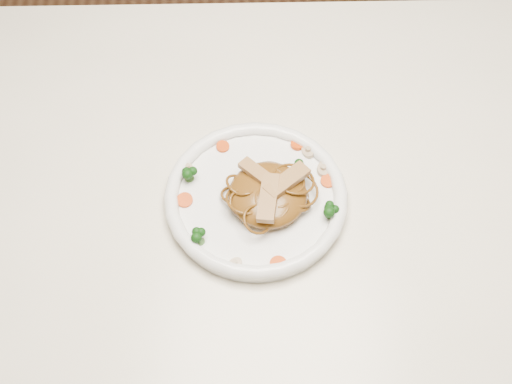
{
  "coord_description": "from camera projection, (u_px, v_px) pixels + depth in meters",
  "views": [
    {
      "loc": [
        -0.06,
        -0.53,
        1.57
      ],
      "look_at": [
        -0.05,
        -0.02,
        0.78
      ],
      "focal_mm": 47.3,
      "sensor_mm": 36.0,
      "label": 1
    }
  ],
  "objects": [
    {
      "name": "carrot_0",
      "position": [
        297.0,
        145.0,
        1.0
      ],
      "size": [
        0.03,
        0.03,
        0.0
      ],
      "primitive_type": "cylinder",
      "rotation": [
        0.0,
        0.0,
        -0.41
      ],
      "color": "#BD3706",
      "rests_on": "plate"
    },
    {
      "name": "carrot_2",
      "position": [
        328.0,
        181.0,
        0.96
      ],
      "size": [
        0.02,
        0.02,
        0.0
      ],
      "primitive_type": "cylinder",
      "rotation": [
        0.0,
        0.0,
        -0.15
      ],
      "color": "#BD3706",
      "rests_on": "plate"
    },
    {
      "name": "mushroom_1",
      "position": [
        323.0,
        169.0,
        0.97
      ],
      "size": [
        0.03,
        0.03,
        0.01
      ],
      "primitive_type": "cylinder",
      "rotation": [
        0.0,
        0.0,
        1.5
      ],
      "color": "beige",
      "rests_on": "plate"
    },
    {
      "name": "carrot_4",
      "position": [
        278.0,
        264.0,
        0.89
      ],
      "size": [
        0.03,
        0.03,
        0.0
      ],
      "primitive_type": "cylinder",
      "rotation": [
        0.0,
        0.0,
        0.16
      ],
      "color": "#BD3706",
      "rests_on": "plate"
    },
    {
      "name": "ground",
      "position": [
        276.0,
        363.0,
        1.6
      ],
      "size": [
        4.0,
        4.0,
        0.0
      ],
      "primitive_type": "plane",
      "color": "#4D2D1A",
      "rests_on": "ground"
    },
    {
      "name": "broccoli_1",
      "position": [
        189.0,
        173.0,
        0.96
      ],
      "size": [
        0.03,
        0.03,
        0.03
      ],
      "primitive_type": null,
      "rotation": [
        0.0,
        0.0,
        0.41
      ],
      "color": "#11400D",
      "rests_on": "plate"
    },
    {
      "name": "chicken_b",
      "position": [
        257.0,
        173.0,
        0.93
      ],
      "size": [
        0.05,
        0.05,
        0.01
      ],
      "primitive_type": "cube",
      "rotation": [
        0.0,
        0.0,
        2.35
      ],
      "color": "#B08053",
      "rests_on": "noodle_mound"
    },
    {
      "name": "table",
      "position": [
        286.0,
        227.0,
        1.06
      ],
      "size": [
        1.2,
        0.8,
        0.75
      ],
      "color": "#F1E6CC",
      "rests_on": "ground"
    },
    {
      "name": "mushroom_0",
      "position": [
        235.0,
        264.0,
        0.89
      ],
      "size": [
        0.03,
        0.03,
        0.01
      ],
      "primitive_type": "cylinder",
      "rotation": [
        0.0,
        0.0,
        0.63
      ],
      "color": "beige",
      "rests_on": "plate"
    },
    {
      "name": "broccoli_2",
      "position": [
        199.0,
        236.0,
        0.9
      ],
      "size": [
        0.03,
        0.03,
        0.03
      ],
      "primitive_type": null,
      "rotation": [
        0.0,
        0.0,
        0.4
      ],
      "color": "#11400D",
      "rests_on": "plate"
    },
    {
      "name": "broccoli_0",
      "position": [
        299.0,
        167.0,
        0.96
      ],
      "size": [
        0.03,
        0.03,
        0.03
      ],
      "primitive_type": null,
      "rotation": [
        0.0,
        0.0,
        0.38
      ],
      "color": "#11400D",
      "rests_on": "plate"
    },
    {
      "name": "chicken_c",
      "position": [
        268.0,
        198.0,
        0.91
      ],
      "size": [
        0.03,
        0.08,
        0.01
      ],
      "primitive_type": "cube",
      "rotation": [
        0.0,
        0.0,
        4.56
      ],
      "color": "#B08053",
      "rests_on": "noodle_mound"
    },
    {
      "name": "mushroom_2",
      "position": [
        188.0,
        168.0,
        0.97
      ],
      "size": [
        0.03,
        0.03,
        0.01
      ],
      "primitive_type": "cylinder",
      "rotation": [
        0.0,
        0.0,
        -1.08
      ],
      "color": "beige",
      "rests_on": "plate"
    },
    {
      "name": "broccoli_3",
      "position": [
        330.0,
        210.0,
        0.92
      ],
      "size": [
        0.03,
        0.03,
        0.03
      ],
      "primitive_type": null,
      "rotation": [
        0.0,
        0.0,
        -0.23
      ],
      "color": "#11400D",
      "rests_on": "plate"
    },
    {
      "name": "mushroom_3",
      "position": [
        308.0,
        151.0,
        0.99
      ],
      "size": [
        0.03,
        0.03,
        0.01
      ],
      "primitive_type": "cylinder",
      "rotation": [
        0.0,
        0.0,
        1.82
      ],
      "color": "beige",
      "rests_on": "plate"
    },
    {
      "name": "plate",
      "position": [
        256.0,
        200.0,
        0.96
      ],
      "size": [
        0.26,
        0.26,
        0.02
      ],
      "primitive_type": "cylinder",
      "rotation": [
        0.0,
        0.0,
        -0.01
      ],
      "color": "white",
      "rests_on": "table"
    },
    {
      "name": "carrot_1",
      "position": [
        185.0,
        200.0,
        0.94
      ],
      "size": [
        0.03,
        0.03,
        0.0
      ],
      "primitive_type": "cylinder",
      "rotation": [
        0.0,
        0.0,
        -0.13
      ],
      "color": "#BD3706",
      "rests_on": "plate"
    },
    {
      "name": "carrot_3",
      "position": [
        223.0,
        147.0,
        1.0
      ],
      "size": [
        0.02,
        0.02,
        0.0
      ],
      "primitive_type": "cylinder",
      "rotation": [
        0.0,
        0.0,
        -0.2
      ],
      "color": "#BD3706",
      "rests_on": "plate"
    },
    {
      "name": "chicken_a",
      "position": [
        287.0,
        181.0,
        0.92
      ],
      "size": [
        0.07,
        0.06,
        0.01
      ],
      "primitive_type": "cube",
      "rotation": [
        0.0,
        0.0,
        0.72
      ],
      "color": "#B08053",
      "rests_on": "noodle_mound"
    },
    {
      "name": "noodle_mound",
      "position": [
        268.0,
        195.0,
        0.93
      ],
      "size": [
        0.12,
        0.12,
        0.04
      ],
      "primitive_type": "ellipsoid",
      "rotation": [
        0.0,
        0.0,
        -0.09
      ],
      "color": "brown",
      "rests_on": "plate"
    }
  ]
}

